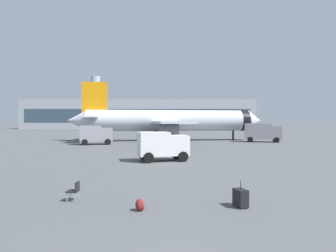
{
  "coord_description": "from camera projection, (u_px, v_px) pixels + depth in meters",
  "views": [
    {
      "loc": [
        0.0,
        -5.01,
        3.54
      ],
      "look_at": [
        0.15,
        28.82,
        3.0
      ],
      "focal_mm": 31.03,
      "sensor_mm": 36.0,
      "label": 1
    }
  ],
  "objects": [
    {
      "name": "airplane_at_gate",
      "position": [
        168.0,
        121.0,
        53.01
      ],
      "size": [
        35.75,
        32.35,
        10.5
      ],
      "color": "silver",
      "rests_on": "ground"
    },
    {
      "name": "cargo_van",
      "position": [
        161.0,
        145.0,
        25.92
      ],
      "size": [
        4.77,
        3.28,
        2.6
      ],
      "color": "white",
      "rests_on": "ground"
    },
    {
      "name": "gate_chair",
      "position": [
        73.0,
        190.0,
        12.87
      ],
      "size": [
        0.5,
        0.5,
        0.86
      ],
      "color": "black",
      "rests_on": "ground"
    },
    {
      "name": "service_truck",
      "position": [
        94.0,
        134.0,
        44.3
      ],
      "size": [
        5.22,
        3.62,
        2.9
      ],
      "color": "gray",
      "rests_on": "ground"
    },
    {
      "name": "traveller_backpack",
      "position": [
        138.0,
        205.0,
        11.45
      ],
      "size": [
        0.36,
        0.4,
        0.48
      ],
      "color": "maroon",
      "rests_on": "ground"
    },
    {
      "name": "fuel_truck",
      "position": [
        261.0,
        132.0,
        49.86
      ],
      "size": [
        6.4,
        3.87,
        3.2
      ],
      "color": "gray",
      "rests_on": "ground"
    },
    {
      "name": "safety_cone_mid",
      "position": [
        153.0,
        145.0,
        38.4
      ],
      "size": [
        0.44,
        0.44,
        0.73
      ],
      "color": "#F2590C",
      "rests_on": "ground"
    },
    {
      "name": "safety_cone_near",
      "position": [
        176.0,
        146.0,
        37.88
      ],
      "size": [
        0.44,
        0.44,
        0.62
      ],
      "color": "#F2590C",
      "rests_on": "ground"
    },
    {
      "name": "terminal_building",
      "position": [
        138.0,
        114.0,
        142.8
      ],
      "size": [
        109.09,
        20.69,
        25.68
      ],
      "color": "#9EA3AD",
      "rests_on": "ground"
    },
    {
      "name": "rolling_suitcase",
      "position": [
        239.0,
        198.0,
        11.97
      ],
      "size": [
        0.58,
        0.73,
        1.1
      ],
      "color": "black",
      "rests_on": "ground"
    }
  ]
}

